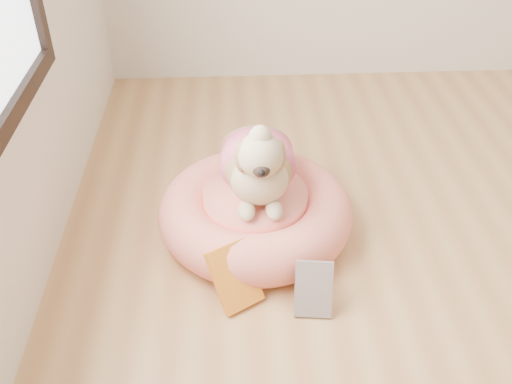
{
  "coord_description": "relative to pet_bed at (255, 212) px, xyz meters",
  "views": [
    {
      "loc": [
        -1.32,
        -0.94,
        1.49
      ],
      "look_at": [
        -1.23,
        0.75,
        0.23
      ],
      "focal_mm": 40.0,
      "sensor_mm": 36.0,
      "label": 1
    }
  ],
  "objects": [
    {
      "name": "pet_bed",
      "position": [
        0.0,
        0.0,
        0.0
      ],
      "size": [
        0.76,
        0.76,
        0.2
      ],
      "color": "#FF6367",
      "rests_on": "floor"
    },
    {
      "name": "dog",
      "position": [
        0.01,
        0.02,
        0.28
      ],
      "size": [
        0.34,
        0.5,
        0.36
      ],
      "primitive_type": null,
      "rotation": [
        0.0,
        0.0,
        -0.01
      ],
      "color": "brown",
      "rests_on": "pet_bed"
    },
    {
      "name": "book_yellow",
      "position": [
        -0.09,
        -0.35,
        0.0
      ],
      "size": [
        0.21,
        0.21,
        0.2
      ],
      "primitive_type": "cube",
      "rotation": [
        -0.64,
        0.0,
        0.54
      ],
      "color": "#F9AF1A",
      "rests_on": "floor"
    },
    {
      "name": "book_white",
      "position": [
        0.17,
        -0.42,
        -0.0
      ],
      "size": [
        0.14,
        0.12,
        0.18
      ],
      "primitive_type": "cube",
      "rotation": [
        -0.45,
        0.0,
        -0.11
      ],
      "color": "white",
      "rests_on": "floor"
    }
  ]
}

